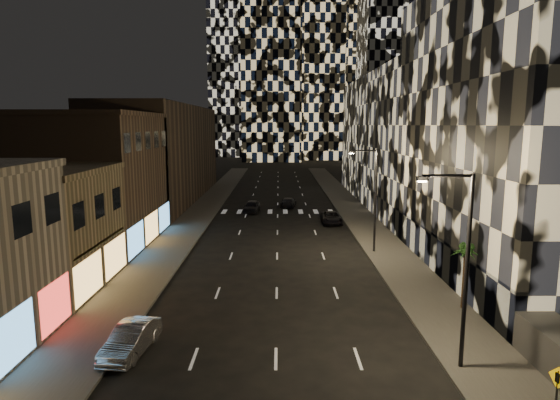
{
  "coord_description": "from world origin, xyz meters",
  "views": [
    {
      "loc": [
        0.14,
        -10.21,
        11.24
      ],
      "look_at": [
        0.23,
        22.3,
        6.0
      ],
      "focal_mm": 30.0,
      "sensor_mm": 36.0,
      "label": 1
    }
  ],
  "objects_px": {
    "car_dark_midlane": "(252,206)",
    "ped_sign": "(557,388)",
    "streetlight_far": "(373,193)",
    "car_dark_oncoming": "(288,202)",
    "streetlight_near": "(462,258)",
    "car_dark_rightlane": "(331,218)",
    "car_silver_parked": "(131,339)",
    "palm_tree": "(466,255)"
  },
  "relations": [
    {
      "from": "streetlight_near",
      "to": "car_silver_parked",
      "type": "relative_size",
      "value": 2.06
    },
    {
      "from": "streetlight_near",
      "to": "car_dark_rightlane",
      "type": "xyz_separation_m",
      "value": [
        -2.14,
        32.5,
        -4.68
      ]
    },
    {
      "from": "car_dark_oncoming",
      "to": "streetlight_near",
      "type": "bearing_deg",
      "value": 106.17
    },
    {
      "from": "car_dark_rightlane",
      "to": "streetlight_far",
      "type": "bearing_deg",
      "value": -80.42
    },
    {
      "from": "car_dark_midlane",
      "to": "car_silver_parked",
      "type": "bearing_deg",
      "value": -90.02
    },
    {
      "from": "streetlight_near",
      "to": "palm_tree",
      "type": "relative_size",
      "value": 2.22
    },
    {
      "from": "car_dark_midlane",
      "to": "ped_sign",
      "type": "bearing_deg",
      "value": -67.16
    },
    {
      "from": "car_dark_oncoming",
      "to": "car_dark_rightlane",
      "type": "bearing_deg",
      "value": 120.55
    },
    {
      "from": "streetlight_far",
      "to": "car_silver_parked",
      "type": "relative_size",
      "value": 2.06
    },
    {
      "from": "car_dark_midlane",
      "to": "ped_sign",
      "type": "xyz_separation_m",
      "value": [
        13.57,
        -44.15,
        1.07
      ]
    },
    {
      "from": "car_dark_rightlane",
      "to": "palm_tree",
      "type": "height_order",
      "value": "palm_tree"
    },
    {
      "from": "car_silver_parked",
      "to": "car_dark_rightlane",
      "type": "distance_m",
      "value": 33.69
    },
    {
      "from": "car_dark_oncoming",
      "to": "ped_sign",
      "type": "xyz_separation_m",
      "value": [
        8.73,
        -48.11,
        1.18
      ]
    },
    {
      "from": "car_silver_parked",
      "to": "palm_tree",
      "type": "bearing_deg",
      "value": 24.24
    },
    {
      "from": "streetlight_near",
      "to": "car_silver_parked",
      "type": "bearing_deg",
      "value": 174.15
    },
    {
      "from": "car_dark_midlane",
      "to": "ped_sign",
      "type": "relative_size",
      "value": 1.79
    },
    {
      "from": "car_silver_parked",
      "to": "streetlight_near",
      "type": "bearing_deg",
      "value": 2.11
    },
    {
      "from": "streetlight_near",
      "to": "car_dark_midlane",
      "type": "bearing_deg",
      "value": 106.53
    },
    {
      "from": "streetlight_far",
      "to": "car_dark_oncoming",
      "type": "bearing_deg",
      "value": 106.34
    },
    {
      "from": "streetlight_far",
      "to": "palm_tree",
      "type": "bearing_deg",
      "value": -76.6
    },
    {
      "from": "palm_tree",
      "to": "car_dark_midlane",
      "type": "bearing_deg",
      "value": 114.53
    },
    {
      "from": "car_dark_oncoming",
      "to": "ped_sign",
      "type": "relative_size",
      "value": 1.81
    },
    {
      "from": "car_dark_midlane",
      "to": "car_dark_rightlane",
      "type": "bearing_deg",
      "value": -30.38
    },
    {
      "from": "car_silver_parked",
      "to": "car_dark_midlane",
      "type": "height_order",
      "value": "car_dark_midlane"
    },
    {
      "from": "streetlight_far",
      "to": "car_dark_oncoming",
      "type": "distance_m",
      "value": 24.89
    },
    {
      "from": "palm_tree",
      "to": "streetlight_far",
      "type": "bearing_deg",
      "value": 103.4
    },
    {
      "from": "streetlight_near",
      "to": "car_dark_oncoming",
      "type": "xyz_separation_m",
      "value": [
        -6.88,
        43.45,
        -4.69
      ]
    },
    {
      "from": "streetlight_near",
      "to": "palm_tree",
      "type": "height_order",
      "value": "streetlight_near"
    },
    {
      "from": "streetlight_near",
      "to": "car_dark_oncoming",
      "type": "height_order",
      "value": "streetlight_near"
    },
    {
      "from": "car_silver_parked",
      "to": "car_dark_oncoming",
      "type": "xyz_separation_m",
      "value": [
        8.68,
        41.86,
        -0.06
      ]
    },
    {
      "from": "streetlight_near",
      "to": "streetlight_far",
      "type": "relative_size",
      "value": 1.0
    },
    {
      "from": "streetlight_near",
      "to": "car_dark_oncoming",
      "type": "bearing_deg",
      "value": 98.99
    },
    {
      "from": "streetlight_far",
      "to": "car_dark_midlane",
      "type": "relative_size",
      "value": 2.0
    },
    {
      "from": "streetlight_far",
      "to": "car_dark_rightlane",
      "type": "relative_size",
      "value": 1.86
    },
    {
      "from": "car_dark_midlane",
      "to": "streetlight_near",
      "type": "bearing_deg",
      "value": -67.71
    },
    {
      "from": "streetlight_far",
      "to": "ped_sign",
      "type": "xyz_separation_m",
      "value": [
        1.85,
        -24.66,
        -3.51
      ]
    },
    {
      "from": "car_dark_rightlane",
      "to": "palm_tree",
      "type": "distance_m",
      "value": 26.14
    },
    {
      "from": "palm_tree",
      "to": "car_dark_oncoming",
      "type": "bearing_deg",
      "value": 105.31
    },
    {
      "from": "streetlight_far",
      "to": "ped_sign",
      "type": "relative_size",
      "value": 3.59
    },
    {
      "from": "streetlight_near",
      "to": "ped_sign",
      "type": "bearing_deg",
      "value": -68.32
    },
    {
      "from": "palm_tree",
      "to": "car_dark_rightlane",
      "type": "bearing_deg",
      "value": 101.61
    },
    {
      "from": "car_dark_midlane",
      "to": "car_dark_rightlane",
      "type": "height_order",
      "value": "car_dark_midlane"
    }
  ]
}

